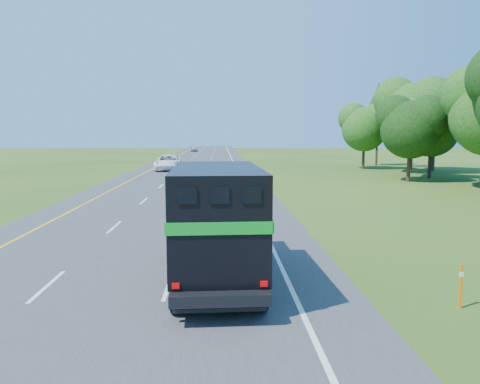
{
  "coord_description": "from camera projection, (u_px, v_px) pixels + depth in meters",
  "views": [
    {
      "loc": [
        3.42,
        -2.89,
        4.61
      ],
      "look_at": [
        4.43,
        21.29,
        1.59
      ],
      "focal_mm": 35.0,
      "sensor_mm": 36.0,
      "label": 1
    }
  ],
  "objects": [
    {
      "name": "road",
      "position": [
        190.0,
        175.0,
        52.86
      ],
      "size": [
        15.0,
        260.0,
        0.04
      ],
      "primitive_type": "cube",
      "color": "#38383A",
      "rests_on": "ground"
    },
    {
      "name": "horse_truck",
      "position": [
        216.0,
        219.0,
        14.64
      ],
      "size": [
        2.79,
        8.19,
        3.59
      ],
      "rotation": [
        0.0,
        0.0,
        0.03
      ],
      "color": "black",
      "rests_on": "road"
    },
    {
      "name": "delineator",
      "position": [
        461.0,
        285.0,
        12.35
      ],
      "size": [
        0.1,
        0.05,
        1.2
      ],
      "color": "orange",
      "rests_on": "ground"
    },
    {
      "name": "lane_markings",
      "position": [
        190.0,
        174.0,
        52.86
      ],
      "size": [
        11.15,
        260.0,
        0.01
      ],
      "color": "yellow",
      "rests_on": "road"
    },
    {
      "name": "far_car",
      "position": [
        194.0,
        149.0,
        121.09
      ],
      "size": [
        1.77,
        4.33,
        1.47
      ],
      "primitive_type": "imported",
      "rotation": [
        0.0,
        0.0,
        0.01
      ],
      "color": "#B5B4BC",
      "rests_on": "road"
    },
    {
      "name": "white_suv",
      "position": [
        168.0,
        163.0,
        58.76
      ],
      "size": [
        3.61,
        7.19,
        1.95
      ],
      "primitive_type": "imported",
      "rotation": [
        0.0,
        0.0,
        0.05
      ],
      "color": "white",
      "rests_on": "road"
    }
  ]
}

